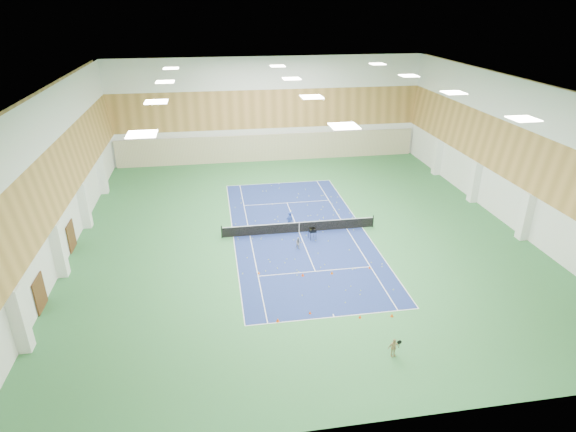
{
  "coord_description": "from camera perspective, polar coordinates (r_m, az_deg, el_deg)",
  "views": [
    {
      "loc": [
        -6.71,
        -35.42,
        17.87
      ],
      "look_at": [
        -1.09,
        -0.93,
        2.0
      ],
      "focal_mm": 30.0,
      "sensor_mm": 36.0,
      "label": 1
    }
  ],
  "objects": [
    {
      "name": "child_court",
      "position": [
        37.42,
        1.26,
        -3.25
      ],
      "size": [
        0.5,
        0.4,
        0.98
      ],
      "primitive_type": "imported",
      "rotation": [
        0.0,
        0.0,
        0.06
      ],
      "color": "gray",
      "rests_on": "ground"
    },
    {
      "name": "cone_base_c",
      "position": [
        30.37,
        8.54,
        -11.7
      ],
      "size": [
        0.18,
        0.18,
        0.2
      ],
      "primitive_type": "cone",
      "color": "#FF450D",
      "rests_on": "ground"
    },
    {
      "name": "door_left_a",
      "position": [
        34.03,
        -27.34,
        -8.15
      ],
      "size": [
        0.08,
        1.8,
        2.2
      ],
      "primitive_type": "cube",
      "color": "#593319",
      "rests_on": "ground"
    },
    {
      "name": "back_curtain",
      "position": [
        57.9,
        -2.25,
        8.09
      ],
      "size": [
        35.4,
        0.16,
        3.2
      ],
      "primitive_type": "cube",
      "color": "#C6B793",
      "rests_on": "ground"
    },
    {
      "name": "court_surface",
      "position": [
        40.23,
        1.32,
        -1.94
      ],
      "size": [
        10.97,
        23.77,
        0.01
      ],
      "primitive_type": "cube",
      "color": "navy",
      "rests_on": "ground"
    },
    {
      "name": "door_left_b",
      "position": [
        40.76,
        -24.3,
        -2.19
      ],
      "size": [
        0.08,
        1.8,
        2.2
      ],
      "primitive_type": "cube",
      "color": "#593319",
      "rests_on": "ground"
    },
    {
      "name": "ground",
      "position": [
        40.23,
        1.32,
        -1.95
      ],
      "size": [
        40.0,
        40.0,
        0.0
      ],
      "primitive_type": "plane",
      "color": "#2E6C39",
      "rests_on": "ground"
    },
    {
      "name": "cone_svc_c",
      "position": [
        34.47,
        5.23,
        -6.69
      ],
      "size": [
        0.21,
        0.21,
        0.23
      ],
      "primitive_type": "cone",
      "color": "#D8600B",
      "rests_on": "ground"
    },
    {
      "name": "wood_cladding",
      "position": [
        37.37,
        1.44,
        9.11
      ],
      "size": [
        36.0,
        40.0,
        8.0
      ],
      "primitive_type": null,
      "color": "#B68443",
      "rests_on": "room_shell"
    },
    {
      "name": "cone_svc_d",
      "position": [
        35.5,
        9.65,
        -6.0
      ],
      "size": [
        0.18,
        0.18,
        0.2
      ],
      "primitive_type": "cone",
      "color": "#E03F0B",
      "rests_on": "ground"
    },
    {
      "name": "cone_svc_a",
      "position": [
        34.41,
        -3.49,
        -6.71
      ],
      "size": [
        0.18,
        0.18,
        0.2
      ],
      "primitive_type": "cone",
      "color": "orange",
      "rests_on": "ground"
    },
    {
      "name": "cone_base_b",
      "position": [
        30.42,
        2.63,
        -11.34
      ],
      "size": [
        0.17,
        0.17,
        0.19
      ],
      "primitive_type": "cone",
      "color": "#FF4F0D",
      "rests_on": "ground"
    },
    {
      "name": "child_apron",
      "position": [
        27.66,
        12.39,
        -14.98
      ],
      "size": [
        0.69,
        0.37,
        1.13
      ],
      "primitive_type": "imported",
      "rotation": [
        0.0,
        0.0,
        0.15
      ],
      "color": "tan",
      "rests_on": "ground"
    },
    {
      "name": "coach",
      "position": [
        40.29,
        0.19,
        -0.58
      ],
      "size": [
        0.72,
        0.61,
        1.67
      ],
      "primitive_type": "imported",
      "rotation": [
        0.0,
        0.0,
        3.56
      ],
      "color": "navy",
      "rests_on": "ground"
    },
    {
      "name": "ball_cart",
      "position": [
        38.97,
        2.9,
        -2.1
      ],
      "size": [
        0.65,
        0.65,
        0.97
      ],
      "primitive_type": null,
      "rotation": [
        0.0,
        0.0,
        0.17
      ],
      "color": "black",
      "rests_on": "ground"
    },
    {
      "name": "cone_base_d",
      "position": [
        30.82,
        12.22,
        -11.39
      ],
      "size": [
        0.2,
        0.2,
        0.22
      ],
      "primitive_type": "cone",
      "color": "#D74D0B",
      "rests_on": "ground"
    },
    {
      "name": "cone_base_a",
      "position": [
        29.73,
        -1.22,
        -12.22
      ],
      "size": [
        0.23,
        0.23,
        0.25
      ],
      "primitive_type": "cone",
      "color": "#FA510D",
      "rests_on": "ground"
    },
    {
      "name": "tennis_net",
      "position": [
        39.99,
        1.33,
        -1.24
      ],
      "size": [
        12.8,
        0.1,
        1.1
      ],
      "primitive_type": null,
      "color": "black",
      "rests_on": "ground"
    },
    {
      "name": "cone_svc_b",
      "position": [
        34.1,
        1.76,
        -6.95
      ],
      "size": [
        0.21,
        0.21,
        0.24
      ],
      "primitive_type": "cone",
      "color": "#E23F0B",
      "rests_on": "ground"
    },
    {
      "name": "ceiling_light_grid",
      "position": [
        36.53,
        1.51,
        15.05
      ],
      "size": [
        21.4,
        25.4,
        0.06
      ],
      "primitive_type": null,
      "color": "white",
      "rests_on": "room_shell"
    },
    {
      "name": "room_shell",
      "position": [
        37.95,
        1.41,
        6.2
      ],
      "size": [
        36.0,
        40.0,
        12.0
      ],
      "primitive_type": null,
      "color": "white",
      "rests_on": "ground"
    },
    {
      "name": "tennis_balls_scatter",
      "position": [
        40.21,
        1.33,
        -1.89
      ],
      "size": [
        10.57,
        22.77,
        0.07
      ],
      "primitive_type": null,
      "color": "#C0D724",
      "rests_on": "ground"
    }
  ]
}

